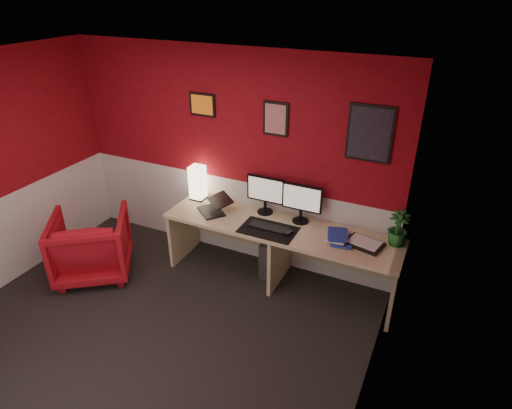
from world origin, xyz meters
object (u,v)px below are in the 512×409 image
laptop (211,204)px  monitor_right (302,198)px  shoji_lamp (198,184)px  zen_tray (365,244)px  desk (279,255)px  pc_tower (273,254)px  armchair (91,245)px  monitor_left (265,189)px  potted_plant (398,228)px

laptop → monitor_right: monitor_right is taller
shoji_lamp → laptop: 0.40m
laptop → zen_tray: 1.74m
desk → pc_tower: size_ratio=5.78×
pc_tower → armchair: size_ratio=0.54×
shoji_lamp → desk: bearing=-9.7°
shoji_lamp → armchair: (-0.88, -0.95, -0.55)m
laptop → zen_tray: size_ratio=0.94×
shoji_lamp → zen_tray: (2.05, -0.17, -0.18)m
monitor_right → pc_tower: monitor_right is taller
desk → laptop: size_ratio=7.88×
laptop → monitor_left: bearing=64.5°
armchair → monitor_right: bearing=168.1°
monitor_left → pc_tower: 0.81m
desk → monitor_right: (0.16, 0.20, 0.66)m
desk → pc_tower: bearing=129.9°
armchair → laptop: bearing=175.7°
potted_plant → pc_tower: size_ratio=0.82×
laptop → monitor_left: size_ratio=0.57×
monitor_left → pc_tower: size_ratio=1.29×
monitor_right → potted_plant: 1.03m
pc_tower → monitor_right: bearing=1.2°
shoji_lamp → monitor_right: size_ratio=0.69×
zen_tray → monitor_left: bearing=170.4°
laptop → monitor_left: monitor_left is taller
laptop → monitor_right: size_ratio=0.57×
potted_plant → armchair: potted_plant is taller
desk → pc_tower: (-0.14, 0.17, -0.14)m
potted_plant → armchair: 3.38m
monitor_right → potted_plant: size_ratio=1.58×
desk → potted_plant: size_ratio=7.09×
monitor_right → laptop: bearing=-166.8°
shoji_lamp → pc_tower: 1.23m
laptop → armchair: (-1.19, -0.72, -0.46)m
desk → potted_plant: (1.18, 0.18, 0.55)m
laptop → armchair: bearing=-109.1°
zen_tray → monitor_right: bearing=166.8°
shoji_lamp → potted_plant: (2.33, -0.02, -0.02)m
monitor_left → monitor_right: (0.43, -0.02, 0.00)m
zen_tray → pc_tower: 1.18m
desk → zen_tray: bearing=1.4°
monitor_right → monitor_left: bearing=176.7°
shoji_lamp → potted_plant: size_ratio=1.09×
laptop → desk: bearing=42.2°
desk → shoji_lamp: bearing=170.3°
shoji_lamp → potted_plant: 2.33m
shoji_lamp → armchair: bearing=-132.7°
desk → armchair: bearing=-159.5°
zen_tray → shoji_lamp: bearing=175.2°
armchair → desk: bearing=165.0°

